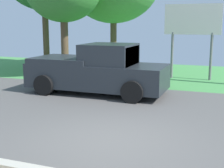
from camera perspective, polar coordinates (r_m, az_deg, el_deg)
ground_plane at (r=10.07m, az=5.61°, el=-4.58°), size 40.00×22.00×0.20m
pickup_truck at (r=11.96m, az=-2.59°, el=2.44°), size 5.20×2.28×1.88m
roadside_billboard at (r=15.39m, az=14.30°, el=10.29°), size 2.60×0.12×3.50m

